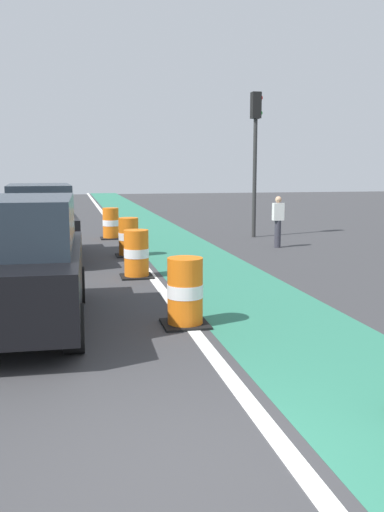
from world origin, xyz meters
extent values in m
plane|color=#38383A|center=(0.00, 0.00, 0.00)|extent=(100.00, 100.00, 0.00)
cube|color=#2D755B|center=(2.40, 12.00, 0.00)|extent=(2.50, 80.00, 0.01)
cube|color=silver|center=(0.90, 12.00, 0.01)|extent=(0.20, 80.00, 0.01)
cube|color=black|center=(-1.68, 4.74, 0.79)|extent=(1.98, 4.65, 0.90)
cube|color=#232D38|center=(-1.68, 4.74, 1.64)|extent=(1.71, 2.90, 0.80)
cylinder|color=black|center=(-0.82, 6.14, 0.34)|extent=(0.30, 0.69, 0.68)
cylinder|color=black|center=(-0.90, 3.29, 0.34)|extent=(0.30, 0.69, 0.68)
cube|color=black|center=(-1.69, 11.56, 0.79)|extent=(2.06, 4.69, 0.90)
cube|color=#232D38|center=(-1.69, 11.56, 1.64)|extent=(1.76, 2.93, 0.80)
cylinder|color=black|center=(-2.58, 12.94, 0.34)|extent=(0.31, 0.69, 0.68)
cylinder|color=black|center=(-0.94, 13.02, 0.34)|extent=(0.31, 0.69, 0.68)
cylinder|color=black|center=(-2.44, 10.09, 0.34)|extent=(0.31, 0.69, 0.68)
cylinder|color=black|center=(-0.80, 10.17, 0.34)|extent=(0.31, 0.69, 0.68)
cylinder|color=orange|center=(0.84, 4.27, 0.25)|extent=(0.56, 0.56, 0.42)
cylinder|color=white|center=(0.84, 4.27, 0.57)|extent=(0.57, 0.57, 0.21)
cylinder|color=orange|center=(0.84, 4.27, 0.88)|extent=(0.56, 0.56, 0.42)
cube|color=black|center=(0.84, 4.27, 0.02)|extent=(0.73, 0.73, 0.04)
cylinder|color=orange|center=(0.55, 8.38, 0.25)|extent=(0.56, 0.56, 0.42)
cylinder|color=white|center=(0.55, 8.38, 0.57)|extent=(0.57, 0.57, 0.21)
cylinder|color=orange|center=(0.55, 8.38, 0.88)|extent=(0.56, 0.56, 0.42)
cube|color=black|center=(0.55, 8.38, 0.02)|extent=(0.73, 0.73, 0.04)
cylinder|color=orange|center=(0.71, 11.54, 0.25)|extent=(0.56, 0.56, 0.42)
cylinder|color=white|center=(0.71, 11.54, 0.57)|extent=(0.57, 0.57, 0.21)
cylinder|color=orange|center=(0.71, 11.54, 0.88)|extent=(0.56, 0.56, 0.42)
cube|color=black|center=(0.71, 11.54, 0.02)|extent=(0.73, 0.73, 0.04)
cylinder|color=orange|center=(0.51, 15.59, 0.25)|extent=(0.56, 0.56, 0.42)
cylinder|color=white|center=(0.51, 15.59, 0.57)|extent=(0.57, 0.57, 0.21)
cylinder|color=orange|center=(0.51, 15.59, 0.88)|extent=(0.56, 0.56, 0.42)
cube|color=black|center=(0.51, 15.59, 0.02)|extent=(0.73, 0.73, 0.04)
cylinder|color=#2D2D2D|center=(5.60, 14.97, 2.10)|extent=(0.14, 0.14, 4.20)
cube|color=black|center=(5.60, 14.97, 4.65)|extent=(0.32, 0.32, 0.90)
sphere|color=red|center=(5.77, 14.97, 4.91)|extent=(0.16, 0.16, 0.16)
sphere|color=green|center=(5.77, 14.97, 4.39)|extent=(0.16, 0.16, 0.16)
cylinder|color=#33333D|center=(5.46, 12.23, 0.43)|extent=(0.20, 0.20, 0.86)
cube|color=white|center=(5.46, 12.23, 1.13)|extent=(0.34, 0.20, 0.54)
sphere|color=tan|center=(5.46, 12.23, 1.51)|extent=(0.20, 0.20, 0.20)
camera|label=1|loc=(-0.91, -4.15, 2.48)|focal=39.07mm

